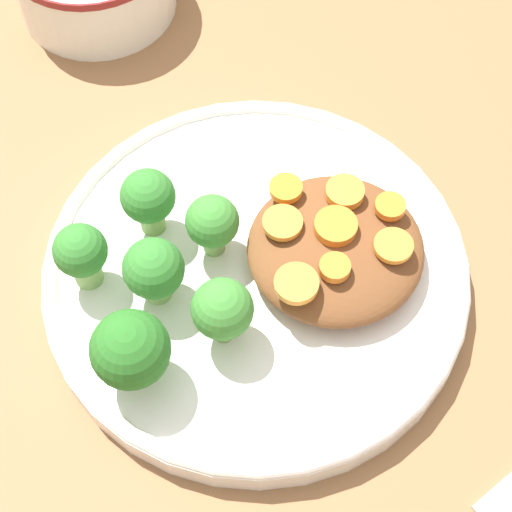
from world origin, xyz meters
name	(u,v)px	position (x,y,z in m)	size (l,w,h in m)	color
ground_plane	(256,283)	(0.00, 0.00, 0.00)	(4.00, 4.00, 0.00)	#8C603D
plate	(256,273)	(0.00, 0.00, 0.01)	(0.27, 0.27, 0.03)	white
stew_mound	(336,249)	(0.01, 0.05, 0.04)	(0.11, 0.11, 0.03)	brown
broccoli_floret_0	(154,270)	(0.01, -0.06, 0.05)	(0.04, 0.04, 0.05)	#7FA85B
broccoli_floret_1	(148,199)	(-0.04, -0.06, 0.05)	(0.03, 0.03, 0.05)	#759E51
broccoli_floret_2	(131,351)	(0.06, -0.08, 0.06)	(0.05, 0.05, 0.06)	#7FA85B
broccoli_floret_3	(81,254)	(-0.01, -0.10, 0.05)	(0.03, 0.03, 0.05)	#7FA85B
broccoli_floret_4	(212,223)	(-0.02, -0.02, 0.05)	(0.03, 0.03, 0.05)	#7FA85B
broccoli_floret_5	(222,310)	(0.04, -0.03, 0.05)	(0.04, 0.04, 0.05)	#759E51
carrot_slice_0	(393,246)	(0.02, 0.08, 0.05)	(0.02, 0.02, 0.00)	orange
carrot_slice_1	(345,192)	(-0.02, 0.06, 0.05)	(0.02, 0.02, 0.01)	orange
carrot_slice_2	(390,206)	(-0.01, 0.09, 0.05)	(0.02, 0.02, 0.01)	orange
carrot_slice_3	(296,284)	(0.03, 0.02, 0.05)	(0.03, 0.03, 0.01)	orange
carrot_slice_4	(337,230)	(0.00, 0.05, 0.05)	(0.03, 0.03, 0.01)	orange
carrot_slice_5	(283,223)	(-0.01, 0.02, 0.05)	(0.03, 0.03, 0.00)	orange
carrot_slice_6	(335,267)	(0.03, 0.04, 0.05)	(0.02, 0.02, 0.01)	orange
carrot_slice_7	(286,188)	(-0.03, 0.03, 0.05)	(0.02, 0.02, 0.01)	orange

